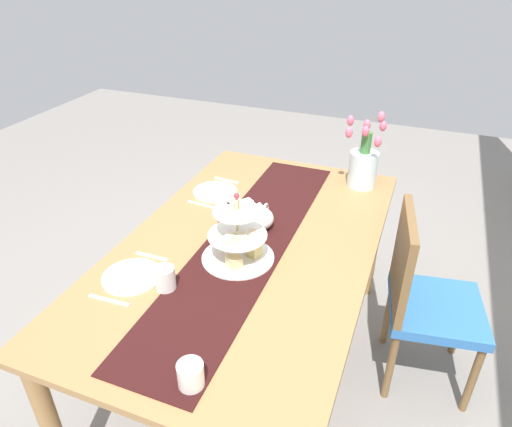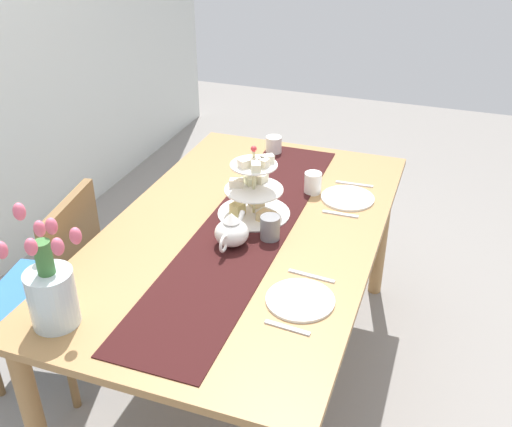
% 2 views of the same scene
% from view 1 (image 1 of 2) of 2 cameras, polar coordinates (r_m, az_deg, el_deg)
% --- Properties ---
extents(ground_plane, '(8.00, 8.00, 0.00)m').
position_cam_1_polar(ground_plane, '(2.53, -0.74, -18.38)').
color(ground_plane, gray).
extents(dining_table, '(1.78, 1.05, 0.78)m').
position_cam_1_polar(dining_table, '(2.06, -0.87, -5.90)').
color(dining_table, '#A37747').
rests_on(dining_table, ground_plane).
extents(chair_left, '(0.48, 0.48, 0.91)m').
position_cam_1_polar(chair_left, '(2.29, 19.91, -9.48)').
color(chair_left, brown).
rests_on(chair_left, ground_plane).
extents(table_runner, '(1.66, 0.35, 0.00)m').
position_cam_1_polar(table_runner, '(2.01, -1.10, -3.62)').
color(table_runner, black).
rests_on(table_runner, dining_table).
extents(tiered_cake_stand, '(0.30, 0.30, 0.30)m').
position_cam_1_polar(tiered_cake_stand, '(1.86, -2.30, -3.06)').
color(tiered_cake_stand, beige).
rests_on(tiered_cake_stand, table_runner).
extents(teapot, '(0.24, 0.13, 0.14)m').
position_cam_1_polar(teapot, '(2.07, 0.43, -0.48)').
color(teapot, white).
rests_on(teapot, table_runner).
extents(tulip_vase, '(0.20, 0.20, 0.42)m').
position_cam_1_polar(tulip_vase, '(2.49, 13.14, 6.03)').
color(tulip_vase, silver).
rests_on(tulip_vase, dining_table).
extents(cream_jug, '(0.08, 0.08, 0.08)m').
position_cam_1_polar(cream_jug, '(1.44, -8.08, -19.17)').
color(cream_jug, white).
rests_on(cream_jug, dining_table).
extents(dinner_plate_left, '(0.23, 0.23, 0.01)m').
position_cam_1_polar(dinner_plate_left, '(2.41, -5.07, 2.71)').
color(dinner_plate_left, white).
rests_on(dinner_plate_left, dining_table).
extents(fork_left, '(0.03, 0.15, 0.01)m').
position_cam_1_polar(fork_left, '(2.53, -3.65, 4.12)').
color(fork_left, silver).
rests_on(fork_left, dining_table).
extents(knife_left, '(0.03, 0.17, 0.01)m').
position_cam_1_polar(knife_left, '(2.30, -6.62, 1.07)').
color(knife_left, silver).
rests_on(knife_left, dining_table).
extents(dinner_plate_right, '(0.23, 0.23, 0.01)m').
position_cam_1_polar(dinner_plate_right, '(1.88, -15.12, -7.54)').
color(dinner_plate_right, white).
rests_on(dinner_plate_right, dining_table).
extents(fork_right, '(0.02, 0.15, 0.01)m').
position_cam_1_polar(fork_right, '(1.97, -12.75, -5.20)').
color(fork_right, silver).
rests_on(fork_right, dining_table).
extents(knife_right, '(0.02, 0.17, 0.01)m').
position_cam_1_polar(knife_right, '(1.79, -17.74, -10.19)').
color(knife_right, silver).
rests_on(knife_right, dining_table).
extents(mug_grey, '(0.08, 0.08, 0.09)m').
position_cam_1_polar(mug_grey, '(2.05, -3.69, -1.25)').
color(mug_grey, slate).
rests_on(mug_grey, table_runner).
extents(mug_white_text, '(0.08, 0.08, 0.09)m').
position_cam_1_polar(mug_white_text, '(1.77, -11.16, -7.91)').
color(mug_white_text, white).
rests_on(mug_white_text, dining_table).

